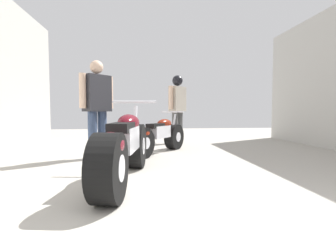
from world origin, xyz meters
The scene contains 5 objects.
ground_plane centered at (0.00, 3.16, 0.00)m, with size 15.82×15.82×0.00m, color #A8A399.
motorcycle_maroon_cruiser centered at (-0.92, 2.16, 0.39)m, with size 0.66×2.07×0.96m.
motorcycle_black_naked centered at (-0.39, 4.09, 0.33)m, with size 1.17×1.54×0.81m.
mechanic_in_blue centered at (-1.47, 3.72, 0.95)m, with size 0.54×0.56×1.68m.
mechanic_with_helmet centered at (0.19, 5.64, 1.03)m, with size 0.54×0.56×1.72m.
Camera 1 is at (-0.72, -0.72, 0.81)m, focal length 26.99 mm.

